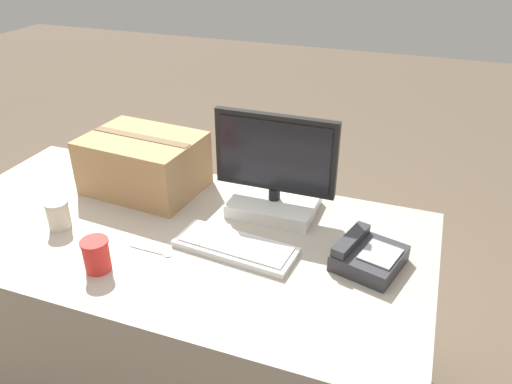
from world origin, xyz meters
The scene contains 9 objects.
ground_plane centered at (0.00, 0.00, 0.00)m, with size 12.00×12.00×0.00m, color brown.
office_desk centered at (0.00, 0.00, 0.38)m, with size 1.80×0.90×0.76m.
monitor centered at (0.30, 0.26, 0.90)m, with size 0.45×0.23×0.38m.
keyboard centered at (0.26, -0.03, 0.77)m, with size 0.42×0.19×0.03m.
desk_phone centered at (0.68, 0.04, 0.79)m, with size 0.24×0.25×0.08m.
paper_cup_left centered at (-0.38, -0.11, 0.81)m, with size 0.08×0.08×0.10m.
paper_cup_right centered at (-0.11, -0.27, 0.81)m, with size 0.09×0.09×0.11m.
spoon centered at (0.02, -0.13, 0.76)m, with size 0.16×0.02×0.00m.
cardboard_box centered at (-0.25, 0.25, 0.87)m, with size 0.46×0.36×0.23m.
Camera 1 is at (0.79, -1.28, 1.74)m, focal length 35.00 mm.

